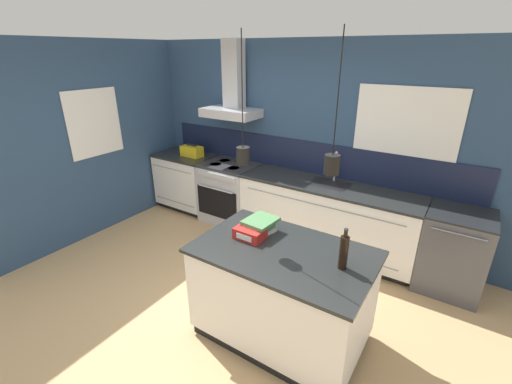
% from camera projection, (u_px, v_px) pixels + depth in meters
% --- Properties ---
extents(ground_plane, '(16.00, 16.00, 0.00)m').
position_uv_depth(ground_plane, '(212.00, 307.00, 3.54)').
color(ground_plane, tan).
rests_on(ground_plane, ground).
extents(wall_back, '(5.60, 2.04, 2.60)m').
position_uv_depth(wall_back, '(299.00, 138.00, 4.60)').
color(wall_back, navy).
rests_on(wall_back, ground_plane).
extents(wall_left, '(0.08, 3.80, 2.60)m').
position_uv_depth(wall_left, '(105.00, 139.00, 4.80)').
color(wall_left, navy).
rests_on(wall_left, ground_plane).
extents(counter_run_left, '(0.95, 0.64, 0.91)m').
position_uv_depth(counter_run_left, '(187.00, 181.00, 5.62)').
color(counter_run_left, black).
rests_on(counter_run_left, ground_plane).
extents(counter_run_sink, '(2.29, 0.64, 1.30)m').
position_uv_depth(counter_run_sink, '(326.00, 217.00, 4.41)').
color(counter_run_sink, black).
rests_on(counter_run_sink, ground_plane).
extents(oven_range, '(0.81, 0.66, 0.91)m').
position_uv_depth(oven_range, '(230.00, 193.00, 5.18)').
color(oven_range, '#B5B5BA').
rests_on(oven_range, ground_plane).
extents(dishwasher, '(0.64, 0.65, 0.91)m').
position_uv_depth(dishwasher, '(453.00, 251.00, 3.67)').
color(dishwasher, '#4C4C51').
rests_on(dishwasher, ground_plane).
extents(kitchen_island, '(1.49, 0.93, 0.91)m').
position_uv_depth(kitchen_island, '(282.00, 294.00, 3.03)').
color(kitchen_island, black).
rests_on(kitchen_island, ground_plane).
extents(bottle_on_island, '(0.07, 0.07, 0.34)m').
position_uv_depth(bottle_on_island, '(344.00, 252.00, 2.57)').
color(bottle_on_island, black).
rests_on(bottle_on_island, kitchen_island).
extents(book_stack, '(0.31, 0.32, 0.14)m').
position_uv_depth(book_stack, '(259.00, 226.00, 3.11)').
color(book_stack, silver).
rests_on(book_stack, kitchen_island).
extents(red_supply_box, '(0.26, 0.19, 0.10)m').
position_uv_depth(red_supply_box, '(250.00, 233.00, 3.02)').
color(red_supply_box, red).
rests_on(red_supply_box, kitchen_island).
extents(yellow_toolbox, '(0.34, 0.18, 0.19)m').
position_uv_depth(yellow_toolbox, '(192.00, 151.00, 5.34)').
color(yellow_toolbox, gold).
rests_on(yellow_toolbox, counter_run_left).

